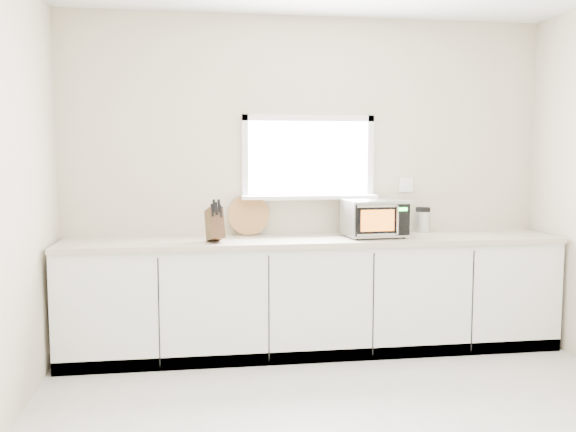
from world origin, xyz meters
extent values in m
cube|color=#C1B099|center=(0.00, 2.00, 1.35)|extent=(4.00, 0.02, 2.70)
cube|color=white|center=(0.00, 1.99, 1.55)|extent=(1.00, 0.02, 0.60)
cube|color=white|center=(0.00, 1.92, 1.23)|extent=(1.12, 0.16, 0.03)
cube|color=white|center=(0.00, 1.97, 1.88)|extent=(1.10, 0.04, 0.05)
cube|color=white|center=(0.00, 1.97, 1.23)|extent=(1.10, 0.04, 0.05)
cube|color=white|center=(-0.53, 1.97, 1.55)|extent=(0.05, 0.04, 0.70)
cube|color=white|center=(0.53, 1.97, 1.55)|extent=(0.05, 0.04, 0.70)
cube|color=white|center=(0.85, 1.99, 1.32)|extent=(0.12, 0.01, 0.12)
cube|color=white|center=(0.00, 1.70, 0.44)|extent=(3.92, 0.60, 0.88)
cube|color=beige|center=(0.00, 1.69, 0.90)|extent=(3.92, 0.64, 0.04)
cylinder|color=black|center=(0.30, 1.52, 0.93)|extent=(0.02, 0.02, 0.01)
cylinder|color=black|center=(0.28, 1.80, 0.93)|extent=(0.02, 0.02, 0.01)
cylinder|color=black|center=(0.69, 1.56, 0.93)|extent=(0.02, 0.02, 0.01)
cylinder|color=black|center=(0.66, 1.83, 0.93)|extent=(0.02, 0.02, 0.01)
cube|color=#B4B8BC|center=(0.48, 1.68, 1.07)|extent=(0.49, 0.39, 0.28)
cube|color=black|center=(0.50, 1.50, 1.07)|extent=(0.44, 0.05, 0.24)
cube|color=orange|center=(0.45, 1.49, 1.07)|extent=(0.27, 0.03, 0.17)
cylinder|color=silver|center=(0.61, 1.48, 1.07)|extent=(0.02, 0.02, 0.22)
cube|color=black|center=(0.65, 1.51, 1.07)|extent=(0.11, 0.02, 0.24)
cube|color=#19FF33|center=(0.65, 1.50, 1.16)|extent=(0.08, 0.01, 0.03)
cube|color=silver|center=(0.48, 1.68, 1.21)|extent=(0.49, 0.39, 0.01)
cube|color=#4A351A|center=(-0.79, 1.58, 1.06)|extent=(0.15, 0.24, 0.27)
cube|color=black|center=(-0.81, 1.52, 1.16)|extent=(0.02, 0.05, 0.10)
cube|color=black|center=(-0.78, 1.53, 1.18)|extent=(0.02, 0.05, 0.10)
cube|color=black|center=(-0.74, 1.54, 1.15)|extent=(0.02, 0.05, 0.10)
cube|color=black|center=(-0.79, 1.53, 1.20)|extent=(0.02, 0.05, 0.10)
cube|color=black|center=(-0.75, 1.54, 1.20)|extent=(0.02, 0.05, 0.10)
cylinder|color=#A36B3F|center=(-0.50, 1.94, 1.09)|extent=(0.33, 0.08, 0.33)
cylinder|color=#B4B8BC|center=(0.97, 1.90, 1.01)|extent=(0.15, 0.15, 0.18)
cylinder|color=black|center=(0.97, 1.90, 1.12)|extent=(0.14, 0.14, 0.04)
camera|label=1|loc=(-0.91, -3.00, 1.56)|focal=38.00mm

